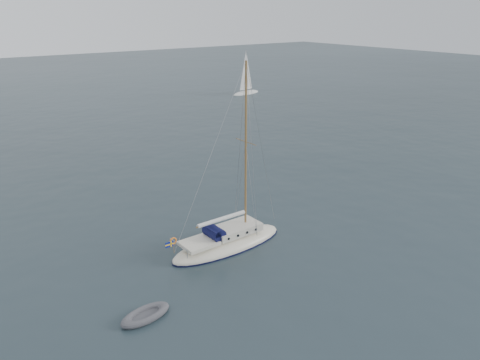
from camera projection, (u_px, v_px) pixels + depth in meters
ground at (233, 255)px, 30.76m from camera, size 300.00×300.00×0.00m
sailboat at (228, 233)px, 31.59m from camera, size 9.03×2.71×12.85m
dinghy at (145, 315)px, 24.48m from camera, size 2.85×1.29×0.41m
distant_yacht_b at (246, 74)px, 87.46m from camera, size 6.65×3.55×8.81m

